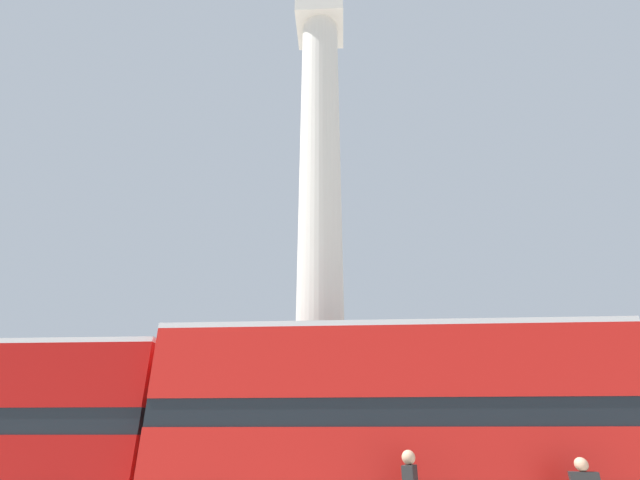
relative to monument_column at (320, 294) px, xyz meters
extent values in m
cube|color=beige|center=(0.00, 0.00, -5.04)|extent=(4.30, 4.30, 1.30)
cylinder|color=beige|center=(0.00, 0.00, 5.01)|extent=(1.80, 1.80, 18.80)
cube|color=beige|center=(0.00, 0.00, 14.86)|extent=(2.43, 2.43, 0.90)
sphere|color=brown|center=(0.00, 0.00, 15.92)|extent=(1.22, 1.22, 1.22)
cube|color=red|center=(1.90, -5.13, -5.63)|extent=(10.39, 2.52, 1.71)
cube|color=black|center=(1.90, -5.13, -4.50)|extent=(10.39, 2.48, 0.55)
cube|color=red|center=(1.90, -5.13, -3.48)|extent=(10.39, 2.52, 1.48)
cube|color=silver|center=(1.90, -5.13, -2.69)|extent=(10.39, 2.52, 0.12)
cube|color=beige|center=(-10.49, 4.19, -5.57)|extent=(3.59, 2.80, 2.82)
ellipsoid|color=brown|center=(-10.49, 4.19, -2.55)|extent=(2.24, 1.32, 1.03)
cone|color=brown|center=(-9.48, 4.34, -2.09)|extent=(1.06, 0.70, 1.08)
cylinder|color=brown|center=(-10.49, 4.19, -1.59)|extent=(0.36, 0.36, 0.90)
sphere|color=brown|center=(-10.49, 4.19, -1.00)|extent=(0.28, 0.28, 0.28)
cylinder|color=brown|center=(-9.86, 4.57, -3.61)|extent=(0.20, 0.20, 1.10)
cylinder|color=brown|center=(-9.78, 4.01, -3.61)|extent=(0.20, 0.20, 1.10)
cylinder|color=brown|center=(-11.20, 4.38, -3.61)|extent=(0.20, 0.20, 1.10)
cylinder|color=brown|center=(-11.11, 3.82, -3.61)|extent=(0.20, 0.20, 1.10)
cylinder|color=black|center=(3.98, -2.67, -4.62)|extent=(0.14, 0.14, 4.72)
sphere|color=white|center=(3.98, -2.67, -2.02)|extent=(0.49, 0.49, 0.49)
sphere|color=tan|center=(4.88, -7.04, -5.39)|extent=(0.22, 0.22, 0.22)
sphere|color=tan|center=(1.92, -7.10, -5.28)|extent=(0.24, 0.24, 0.24)
camera|label=1|loc=(0.80, -15.58, -4.99)|focal=24.00mm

